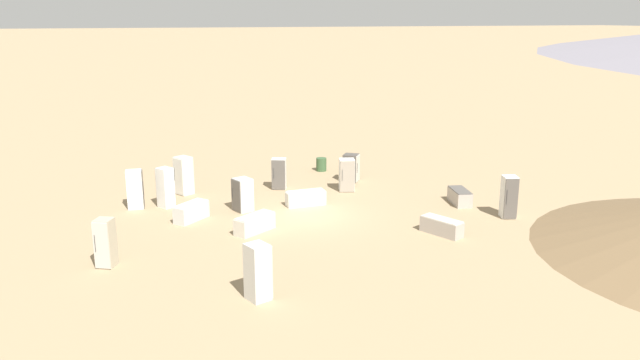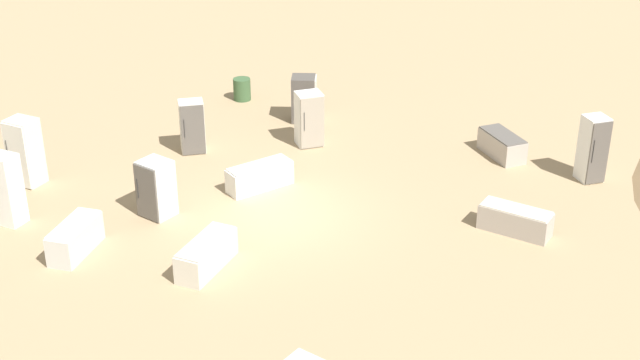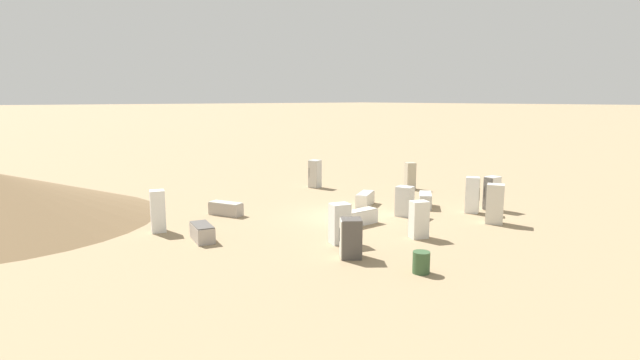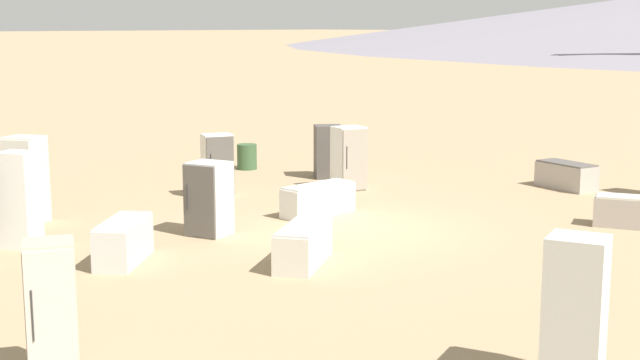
{
  "view_description": "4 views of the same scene",
  "coord_description": "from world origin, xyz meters",
  "px_view_note": "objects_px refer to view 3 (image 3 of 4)",
  "views": [
    {
      "loc": [
        -25.09,
        8.67,
        8.64
      ],
      "look_at": [
        -0.21,
        -0.58,
        1.67
      ],
      "focal_mm": 35.0,
      "sensor_mm": 36.0,
      "label": 1
    },
    {
      "loc": [
        -17.22,
        10.79,
        11.01
      ],
      "look_at": [
        -0.52,
        -1.05,
        0.94
      ],
      "focal_mm": 50.0,
      "sensor_mm": 36.0,
      "label": 2
    },
    {
      "loc": [
        17.96,
        -16.76,
        5.91
      ],
      "look_at": [
        -0.29,
        -1.4,
        1.99
      ],
      "focal_mm": 28.0,
      "sensor_mm": 36.0,
      "label": 3
    },
    {
      "loc": [
        -12.49,
        13.56,
        4.3
      ],
      "look_at": [
        0.87,
        0.14,
        0.98
      ],
      "focal_mm": 50.0,
      "sensor_mm": 36.0,
      "label": 4
    }
  ],
  "objects_px": {
    "discarded_fridge_3": "(405,201)",
    "discarded_fridge_8": "(226,209)",
    "discarded_fridge_10": "(365,199)",
    "discarded_fridge_7": "(472,195)",
    "discarded_fridge_0": "(425,200)",
    "discarded_fridge_12": "(360,217)",
    "discarded_fridge_1": "(419,219)",
    "rusty_barrel": "(421,262)",
    "discarded_fridge_14": "(315,174)",
    "discarded_fridge_11": "(202,232)",
    "discarded_fridge_9": "(495,204)",
    "discarded_fridge_13": "(340,223)",
    "discarded_fridge_2": "(351,238)",
    "discarded_fridge_4": "(492,193)",
    "discarded_fridge_5": "(410,176)",
    "discarded_fridge_6": "(158,211)"
  },
  "relations": [
    {
      "from": "discarded_fridge_1",
      "to": "discarded_fridge_14",
      "type": "bearing_deg",
      "value": 93.53
    },
    {
      "from": "discarded_fridge_2",
      "to": "discarded_fridge_8",
      "type": "height_order",
      "value": "discarded_fridge_2"
    },
    {
      "from": "discarded_fridge_0",
      "to": "discarded_fridge_3",
      "type": "height_order",
      "value": "discarded_fridge_3"
    },
    {
      "from": "discarded_fridge_7",
      "to": "rusty_barrel",
      "type": "relative_size",
      "value": 2.49
    },
    {
      "from": "discarded_fridge_2",
      "to": "discarded_fridge_14",
      "type": "distance_m",
      "value": 15.01
    },
    {
      "from": "discarded_fridge_10",
      "to": "discarded_fridge_7",
      "type": "bearing_deg",
      "value": -179.22
    },
    {
      "from": "discarded_fridge_4",
      "to": "discarded_fridge_13",
      "type": "distance_m",
      "value": 10.36
    },
    {
      "from": "discarded_fridge_11",
      "to": "rusty_barrel",
      "type": "bearing_deg",
      "value": 128.23
    },
    {
      "from": "discarded_fridge_0",
      "to": "discarded_fridge_5",
      "type": "height_order",
      "value": "discarded_fridge_5"
    },
    {
      "from": "discarded_fridge_1",
      "to": "discarded_fridge_5",
      "type": "distance_m",
      "value": 11.72
    },
    {
      "from": "discarded_fridge_2",
      "to": "discarded_fridge_3",
      "type": "relative_size",
      "value": 0.98
    },
    {
      "from": "discarded_fridge_0",
      "to": "discarded_fridge_8",
      "type": "height_order",
      "value": "discarded_fridge_0"
    },
    {
      "from": "discarded_fridge_12",
      "to": "discarded_fridge_14",
      "type": "xyz_separation_m",
      "value": [
        -9.06,
        4.71,
        0.57
      ]
    },
    {
      "from": "discarded_fridge_9",
      "to": "discarded_fridge_10",
      "type": "relative_size",
      "value": 0.99
    },
    {
      "from": "discarded_fridge_14",
      "to": "discarded_fridge_3",
      "type": "bearing_deg",
      "value": 151.11
    },
    {
      "from": "discarded_fridge_4",
      "to": "discarded_fridge_8",
      "type": "relative_size",
      "value": 0.96
    },
    {
      "from": "discarded_fridge_0",
      "to": "discarded_fridge_7",
      "type": "xyz_separation_m",
      "value": [
        2.4,
        0.79,
        0.55
      ]
    },
    {
      "from": "discarded_fridge_9",
      "to": "discarded_fridge_14",
      "type": "relative_size",
      "value": 1.03
    },
    {
      "from": "discarded_fridge_5",
      "to": "discarded_fridge_8",
      "type": "distance_m",
      "value": 13.05
    },
    {
      "from": "discarded_fridge_12",
      "to": "discarded_fridge_14",
      "type": "bearing_deg",
      "value": -27.22
    },
    {
      "from": "discarded_fridge_14",
      "to": "discarded_fridge_8",
      "type": "bearing_deg",
      "value": 92.57
    },
    {
      "from": "discarded_fridge_9",
      "to": "discarded_fridge_13",
      "type": "height_order",
      "value": "discarded_fridge_9"
    },
    {
      "from": "discarded_fridge_2",
      "to": "discarded_fridge_11",
      "type": "height_order",
      "value": "discarded_fridge_2"
    },
    {
      "from": "discarded_fridge_1",
      "to": "discarded_fridge_7",
      "type": "height_order",
      "value": "discarded_fridge_7"
    },
    {
      "from": "discarded_fridge_6",
      "to": "discarded_fridge_8",
      "type": "xyz_separation_m",
      "value": [
        -0.89,
        3.91,
        -0.61
      ]
    },
    {
      "from": "discarded_fridge_5",
      "to": "discarded_fridge_11",
      "type": "height_order",
      "value": "discarded_fridge_5"
    },
    {
      "from": "discarded_fridge_11",
      "to": "rusty_barrel",
      "type": "xyz_separation_m",
      "value": [
        8.44,
        3.88,
        0.03
      ]
    },
    {
      "from": "discarded_fridge_4",
      "to": "discarded_fridge_10",
      "type": "height_order",
      "value": "discarded_fridge_4"
    },
    {
      "from": "discarded_fridge_1",
      "to": "rusty_barrel",
      "type": "height_order",
      "value": "discarded_fridge_1"
    },
    {
      "from": "discarded_fridge_1",
      "to": "discarded_fridge_6",
      "type": "bearing_deg",
      "value": 158.19
    },
    {
      "from": "discarded_fridge_2",
      "to": "rusty_barrel",
      "type": "bearing_deg",
      "value": -128.43
    },
    {
      "from": "discarded_fridge_4",
      "to": "discarded_fridge_8",
      "type": "distance_m",
      "value": 14.02
    },
    {
      "from": "discarded_fridge_1",
      "to": "discarded_fridge_2",
      "type": "distance_m",
      "value": 4.09
    },
    {
      "from": "discarded_fridge_5",
      "to": "discarded_fridge_10",
      "type": "height_order",
      "value": "discarded_fridge_5"
    },
    {
      "from": "discarded_fridge_1",
      "to": "discarded_fridge_7",
      "type": "bearing_deg",
      "value": 34.89
    },
    {
      "from": "discarded_fridge_9",
      "to": "discarded_fridge_5",
      "type": "bearing_deg",
      "value": 126.37
    },
    {
      "from": "discarded_fridge_5",
      "to": "discarded_fridge_10",
      "type": "xyz_separation_m",
      "value": [
        1.72,
        -5.88,
        -0.51
      ]
    },
    {
      "from": "discarded_fridge_1",
      "to": "discarded_fridge_4",
      "type": "height_order",
      "value": "discarded_fridge_4"
    },
    {
      "from": "discarded_fridge_0",
      "to": "discarded_fridge_10",
      "type": "height_order",
      "value": "discarded_fridge_0"
    },
    {
      "from": "discarded_fridge_0",
      "to": "rusty_barrel",
      "type": "bearing_deg",
      "value": -91.88
    },
    {
      "from": "discarded_fridge_8",
      "to": "discarded_fridge_6",
      "type": "bearing_deg",
      "value": 170.03
    },
    {
      "from": "discarded_fridge_1",
      "to": "discarded_fridge_12",
      "type": "height_order",
      "value": "discarded_fridge_1"
    },
    {
      "from": "discarded_fridge_0",
      "to": "discarded_fridge_11",
      "type": "bearing_deg",
      "value": -138.17
    },
    {
      "from": "discarded_fridge_7",
      "to": "discarded_fridge_10",
      "type": "relative_size",
      "value": 0.99
    },
    {
      "from": "discarded_fridge_6",
      "to": "discarded_fridge_12",
      "type": "relative_size",
      "value": 1.01
    },
    {
      "from": "discarded_fridge_6",
      "to": "discarded_fridge_12",
      "type": "distance_m",
      "value": 9.22
    },
    {
      "from": "discarded_fridge_3",
      "to": "discarded_fridge_7",
      "type": "relative_size",
      "value": 0.81
    },
    {
      "from": "discarded_fridge_3",
      "to": "discarded_fridge_8",
      "type": "distance_m",
      "value": 9.12
    },
    {
      "from": "discarded_fridge_3",
      "to": "discarded_fridge_8",
      "type": "bearing_deg",
      "value": -149.32
    },
    {
      "from": "discarded_fridge_0",
      "to": "discarded_fridge_12",
      "type": "bearing_deg",
      "value": -125.06
    }
  ]
}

